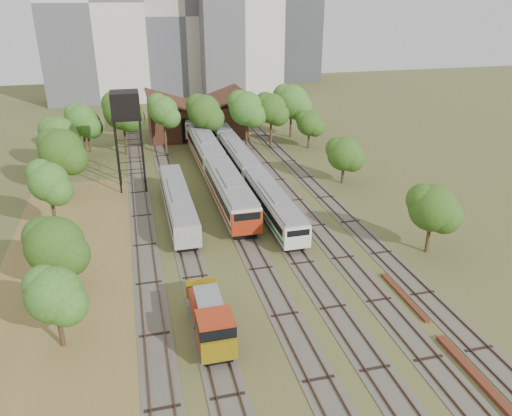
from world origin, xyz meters
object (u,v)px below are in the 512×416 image
object	(u,v)px
shunter_locomotive	(211,322)
water_tower	(125,108)
railcar_red_set	(216,169)
railcar_green_set	(238,157)

from	to	relation	value
shunter_locomotive	water_tower	world-z (taller)	water_tower
railcar_red_set	shunter_locomotive	xyz separation A→B (m)	(-6.00, -31.29, -0.56)
railcar_red_set	shunter_locomotive	bearing A→B (deg)	-100.85
railcar_green_set	water_tower	distance (m)	17.32
railcar_red_set	railcar_green_set	distance (m)	6.40
railcar_green_set	shunter_locomotive	xyz separation A→B (m)	(-10.00, -36.28, -0.22)
railcar_green_set	water_tower	size ratio (longest dim) A/B	4.26
water_tower	shunter_locomotive	bearing A→B (deg)	-81.98
railcar_red_set	water_tower	size ratio (longest dim) A/B	2.83
shunter_locomotive	water_tower	bearing A→B (deg)	98.02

